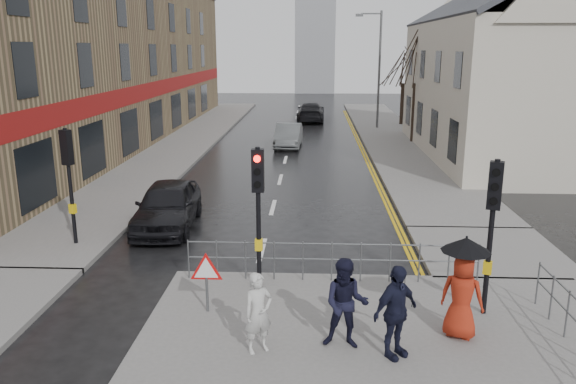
# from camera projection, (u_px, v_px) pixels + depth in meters

# --- Properties ---
(ground) EXTENTS (120.00, 120.00, 0.00)m
(ground) POSITION_uv_depth(u_px,v_px,m) (250.00, 294.00, 13.42)
(ground) COLOR black
(ground) RESTS_ON ground
(near_pavement) EXTENTS (10.00, 9.00, 0.14)m
(near_pavement) POSITION_uv_depth(u_px,v_px,m) (398.00, 379.00, 9.89)
(near_pavement) COLOR #605E5B
(near_pavement) RESTS_ON ground
(left_pavement) EXTENTS (4.00, 44.00, 0.14)m
(left_pavement) POSITION_uv_depth(u_px,v_px,m) (189.00, 138.00, 35.94)
(left_pavement) COLOR #605E5B
(left_pavement) RESTS_ON ground
(right_pavement) EXTENTS (4.00, 40.00, 0.14)m
(right_pavement) POSITION_uv_depth(u_px,v_px,m) (389.00, 135.00, 37.29)
(right_pavement) COLOR #605E5B
(right_pavement) RESTS_ON ground
(pavement_bridge_right) EXTENTS (4.00, 4.20, 0.14)m
(pavement_bridge_right) POSITION_uv_depth(u_px,v_px,m) (488.00, 252.00, 16.02)
(pavement_bridge_right) COLOR #605E5B
(pavement_bridge_right) RESTS_ON ground
(building_left_terrace) EXTENTS (8.00, 42.00, 10.00)m
(building_left_terrace) POSITION_uv_depth(u_px,v_px,m) (92.00, 59.00, 33.98)
(building_left_terrace) COLOR #8B7550
(building_left_terrace) RESTS_ON ground
(building_right_cream) EXTENTS (9.00, 16.40, 10.10)m
(building_right_cream) POSITION_uv_depth(u_px,v_px,m) (517.00, 66.00, 29.09)
(building_right_cream) COLOR beige
(building_right_cream) RESTS_ON ground
(church_tower) EXTENTS (5.00, 5.00, 18.00)m
(church_tower) POSITION_uv_depth(u_px,v_px,m) (315.00, 20.00, 71.05)
(church_tower) COLOR gray
(church_tower) RESTS_ON ground
(traffic_signal_near_left) EXTENTS (0.28, 0.27, 3.40)m
(traffic_signal_near_left) POSITION_uv_depth(u_px,v_px,m) (258.00, 193.00, 12.99)
(traffic_signal_near_left) COLOR black
(traffic_signal_near_left) RESTS_ON near_pavement
(traffic_signal_near_right) EXTENTS (0.34, 0.33, 3.40)m
(traffic_signal_near_right) POSITION_uv_depth(u_px,v_px,m) (493.00, 210.00, 11.60)
(traffic_signal_near_right) COLOR black
(traffic_signal_near_right) RESTS_ON near_pavement
(traffic_signal_far_left) EXTENTS (0.34, 0.33, 3.40)m
(traffic_signal_far_left) POSITION_uv_depth(u_px,v_px,m) (68.00, 166.00, 15.96)
(traffic_signal_far_left) COLOR black
(traffic_signal_far_left) RESTS_ON left_pavement
(guard_railing_front) EXTENTS (7.14, 0.04, 1.00)m
(guard_railing_front) POSITION_uv_depth(u_px,v_px,m) (332.00, 253.00, 13.70)
(guard_railing_front) COLOR #595B5E
(guard_railing_front) RESTS_ON near_pavement
(warning_sign) EXTENTS (0.80, 0.07, 1.35)m
(warning_sign) POSITION_uv_depth(u_px,v_px,m) (206.00, 273.00, 12.03)
(warning_sign) COLOR #595B5E
(warning_sign) RESTS_ON near_pavement
(street_lamp) EXTENTS (1.83, 0.25, 8.00)m
(street_lamp) POSITION_uv_depth(u_px,v_px,m) (377.00, 62.00, 39.06)
(street_lamp) COLOR #595B5E
(street_lamp) RESTS_ON right_pavement
(tree_near) EXTENTS (2.40, 2.40, 6.58)m
(tree_near) POSITION_uv_depth(u_px,v_px,m) (417.00, 57.00, 33.07)
(tree_near) COLOR #30231A
(tree_near) RESTS_ON right_pavement
(tree_far) EXTENTS (2.40, 2.40, 5.64)m
(tree_far) POSITION_uv_depth(u_px,v_px,m) (404.00, 65.00, 40.96)
(tree_far) COLOR #30231A
(tree_far) RESTS_ON right_pavement
(pedestrian_a) EXTENTS (0.69, 0.63, 1.57)m
(pedestrian_a) POSITION_uv_depth(u_px,v_px,m) (258.00, 313.00, 10.47)
(pedestrian_a) COLOR #B6B6B1
(pedestrian_a) RESTS_ON near_pavement
(pedestrian_b) EXTENTS (0.94, 0.77, 1.78)m
(pedestrian_b) POSITION_uv_depth(u_px,v_px,m) (346.00, 304.00, 10.61)
(pedestrian_b) COLOR black
(pedestrian_b) RESTS_ON near_pavement
(pedestrian_with_umbrella) EXTENTS (1.00, 0.96, 2.08)m
(pedestrian_with_umbrella) POSITION_uv_depth(u_px,v_px,m) (463.00, 284.00, 10.93)
(pedestrian_with_umbrella) COLOR #9C2512
(pedestrian_with_umbrella) RESTS_ON near_pavement
(pedestrian_d) EXTENTS (1.10, 1.00, 1.80)m
(pedestrian_d) POSITION_uv_depth(u_px,v_px,m) (395.00, 312.00, 10.27)
(pedestrian_d) COLOR black
(pedestrian_d) RESTS_ON near_pavement
(car_parked) EXTENTS (2.05, 4.57, 1.52)m
(car_parked) POSITION_uv_depth(u_px,v_px,m) (167.00, 205.00, 18.17)
(car_parked) COLOR black
(car_parked) RESTS_ON ground
(car_mid) EXTENTS (1.59, 4.18, 1.36)m
(car_mid) POSITION_uv_depth(u_px,v_px,m) (288.00, 136.00, 32.96)
(car_mid) COLOR #4F5355
(car_mid) RESTS_ON ground
(car_far) EXTENTS (2.19, 5.21, 1.50)m
(car_far) POSITION_uv_depth(u_px,v_px,m) (311.00, 112.00, 44.18)
(car_far) COLOR black
(car_far) RESTS_ON ground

